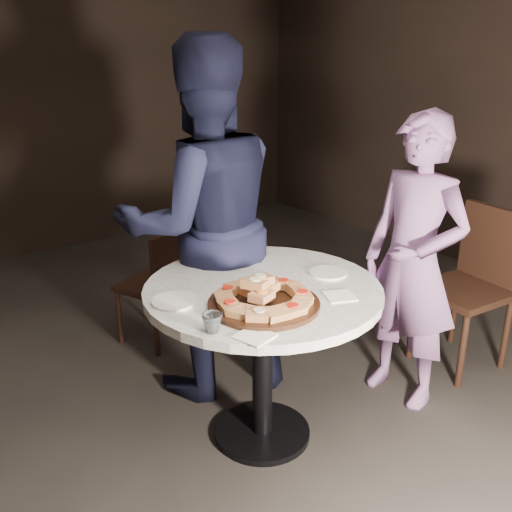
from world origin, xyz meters
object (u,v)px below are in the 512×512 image
at_px(serving_board, 264,304).
at_px(water_glass, 212,323).
at_px(chair_far, 161,279).
at_px(diner_navy, 203,225).
at_px(focaccia_pile, 263,295).
at_px(diner_teal, 413,263).
at_px(chair_right, 476,276).
at_px(table, 263,316).

xyz_separation_m(serving_board, water_glass, (-0.29, -0.05, 0.03)).
xyz_separation_m(chair_far, diner_navy, (-0.03, -0.55, 0.49)).
relative_size(focaccia_pile, diner_teal, 0.27).
bearing_deg(diner_navy, diner_teal, 151.91).
bearing_deg(chair_right, chair_far, -127.26).
xyz_separation_m(table, diner_teal, (0.84, -0.19, 0.12)).
relative_size(water_glass, diner_teal, 0.05).
bearing_deg(serving_board, focaccia_pile, 124.97).
bearing_deg(water_glass, chair_far, 69.26).
distance_m(serving_board, water_glass, 0.30).
bearing_deg(diner_teal, serving_board, -96.07).
bearing_deg(focaccia_pile, diner_navy, 75.36).
xyz_separation_m(diner_navy, diner_teal, (0.78, -0.76, -0.17)).
height_order(serving_board, chair_far, serving_board).
bearing_deg(diner_navy, water_glass, 74.91).
height_order(serving_board, water_glass, water_glass).
xyz_separation_m(chair_far, diner_teal, (0.75, -1.31, 0.32)).
relative_size(serving_board, water_glass, 5.86).
relative_size(serving_board, diner_navy, 0.25).
bearing_deg(diner_teal, chair_far, -154.89).
xyz_separation_m(table, focaccia_pile, (-0.13, -0.16, 0.20)).
xyz_separation_m(focaccia_pile, water_glass, (-0.29, -0.06, -0.01)).
relative_size(serving_board, diner_teal, 0.30).
height_order(focaccia_pile, diner_navy, diner_navy).
bearing_deg(chair_far, diner_teal, 99.86).
relative_size(focaccia_pile, chair_right, 0.44).
xyz_separation_m(focaccia_pile, diner_teal, (0.97, -0.03, -0.09)).
bearing_deg(diner_teal, water_glass, -93.26).
bearing_deg(serving_board, chair_right, -1.26).
bearing_deg(chair_right, diner_teal, -84.22).
relative_size(focaccia_pile, water_glass, 5.27).
bearing_deg(focaccia_pile, chair_right, -1.43).
height_order(focaccia_pile, chair_right, chair_right).
bearing_deg(chair_far, chair_right, 115.91).
distance_m(focaccia_pile, water_glass, 0.30).
bearing_deg(table, chair_right, -7.77).
bearing_deg(water_glass, diner_teal, 1.44).
bearing_deg(focaccia_pile, chair_far, 80.33).
height_order(focaccia_pile, diner_teal, diner_teal).
bearing_deg(serving_board, diner_teal, -1.36).
xyz_separation_m(focaccia_pile, chair_far, (0.22, 1.28, -0.41)).
relative_size(table, water_glass, 14.50).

